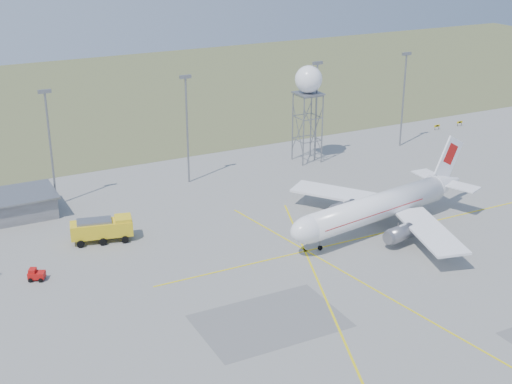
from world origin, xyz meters
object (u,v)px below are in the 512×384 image
airliner_main (379,207)px  baggage_tug (36,276)px  radar_tower (308,109)px  fire_truck (104,230)px

airliner_main → baggage_tug: airliner_main is taller
radar_tower → fire_truck: (-48.05, -18.84, -9.29)m
radar_tower → baggage_tug: (-60.01, -27.06, -10.45)m
radar_tower → baggage_tug: 66.66m
airliner_main → fire_truck: bearing=-31.5°
airliner_main → fire_truck: size_ratio=3.82×
fire_truck → radar_tower: bearing=34.6°
airliner_main → fire_truck: airliner_main is taller
radar_tower → fire_truck: bearing=-158.6°
airliner_main → baggage_tug: (-52.31, 7.93, -3.30)m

